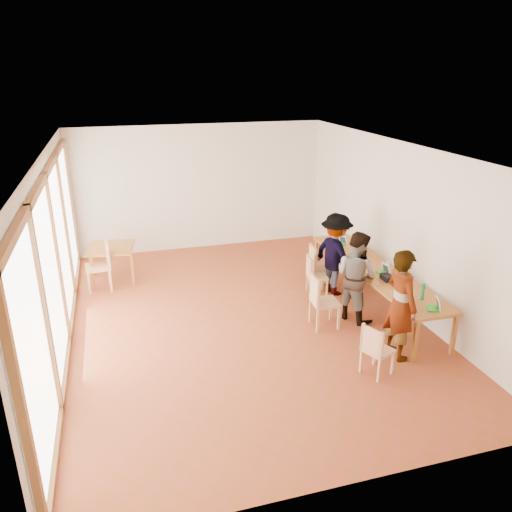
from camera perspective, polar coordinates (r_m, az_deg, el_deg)
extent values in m
plane|color=#9C4125|center=(9.02, -1.55, -7.15)|extent=(8.00, 8.00, 0.00)
cube|color=beige|center=(12.20, -6.43, 7.76)|extent=(6.00, 0.10, 3.00)
cube|color=beige|center=(5.02, 10.19, -12.51)|extent=(6.00, 0.10, 3.00)
cube|color=beige|center=(9.58, 16.02, 3.44)|extent=(0.10, 8.00, 3.00)
cube|color=white|center=(8.25, -21.97, -0.09)|extent=(0.10, 8.00, 3.00)
cube|color=white|center=(8.06, -1.76, 12.17)|extent=(6.00, 8.00, 0.04)
cube|color=#A76B25|center=(9.48, 13.40, -1.47)|extent=(0.80, 4.00, 0.05)
cube|color=#A76B25|center=(8.01, 17.74, -9.28)|extent=(0.06, 0.06, 0.70)
cube|color=#A76B25|center=(11.09, 6.89, 0.18)|extent=(0.06, 0.06, 0.70)
cube|color=#A76B25|center=(8.38, 21.68, -8.40)|extent=(0.06, 0.06, 0.70)
cube|color=#A76B25|center=(11.36, 10.06, 0.52)|extent=(0.06, 0.06, 0.70)
cube|color=#A76B25|center=(10.74, -16.31, 0.89)|extent=(0.90, 0.90, 0.05)
cube|color=#A76B25|center=(10.52, -18.19, -1.93)|extent=(0.05, 0.05, 0.70)
cube|color=#A76B25|center=(11.24, -18.12, -0.45)|extent=(0.05, 0.05, 0.70)
cube|color=#A76B25|center=(10.50, -13.95, -1.52)|extent=(0.05, 0.05, 0.70)
cube|color=#A76B25|center=(11.23, -14.16, -0.06)|extent=(0.05, 0.05, 0.70)
cube|color=tan|center=(7.57, 13.77, -10.41)|extent=(0.50, 0.50, 0.04)
cube|color=tan|center=(7.34, 13.10, -9.45)|extent=(0.18, 0.36, 0.39)
cube|color=tan|center=(8.67, 7.91, -5.25)|extent=(0.47, 0.47, 0.04)
cube|color=tan|center=(8.50, 6.73, -3.87)|extent=(0.07, 0.44, 0.46)
cube|color=tan|center=(9.87, 7.00, -2.32)|extent=(0.42, 0.42, 0.04)
cube|color=tan|center=(9.74, 6.11, -1.24)|extent=(0.08, 0.37, 0.39)
cube|color=tan|center=(10.22, 7.44, -1.26)|extent=(0.44, 0.44, 0.04)
cube|color=tan|center=(10.08, 6.50, -0.11)|extent=(0.07, 0.41, 0.43)
cube|color=tan|center=(10.45, -17.64, -1.21)|extent=(0.51, 0.51, 0.05)
cube|color=tan|center=(10.36, -16.62, 0.33)|extent=(0.08, 0.48, 0.50)
imported|color=gray|center=(7.85, 16.20, -5.35)|extent=(0.48, 0.68, 1.76)
imported|color=gray|center=(8.87, 11.35, -2.26)|extent=(0.89, 0.97, 1.63)
imported|color=gray|center=(9.79, 9.07, 0.17)|extent=(0.90, 1.19, 1.64)
cube|color=green|center=(8.16, 19.48, -5.65)|extent=(0.24, 0.27, 0.02)
cube|color=white|center=(8.14, 20.11, -5.13)|extent=(0.15, 0.22, 0.19)
cube|color=green|center=(9.24, 14.22, -1.91)|extent=(0.18, 0.23, 0.02)
cube|color=white|center=(9.25, 14.66, -1.38)|extent=(0.08, 0.21, 0.18)
cube|color=green|center=(10.59, 9.62, 1.40)|extent=(0.22, 0.26, 0.02)
cube|color=white|center=(10.62, 9.93, 1.88)|extent=(0.13, 0.21, 0.18)
imported|color=#EFAC0F|center=(9.19, 12.80, -1.67)|extent=(0.13, 0.13, 0.09)
cylinder|color=#26803E|center=(8.37, 18.49, -3.86)|extent=(0.07, 0.07, 0.28)
cylinder|color=silver|center=(9.09, 14.71, -2.12)|extent=(0.07, 0.07, 0.09)
cylinder|color=white|center=(9.66, 14.88, -0.84)|extent=(0.08, 0.08, 0.06)
cube|color=#C04469|center=(8.78, 13.81, -3.13)|extent=(0.05, 0.10, 0.01)
cube|color=black|center=(8.98, 14.78, -2.41)|extent=(0.16, 0.26, 0.09)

